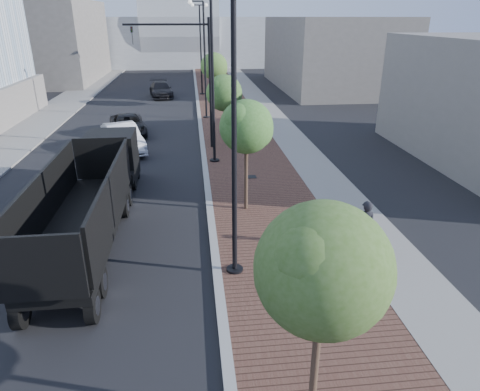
{
  "coord_description": "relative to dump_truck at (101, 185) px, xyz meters",
  "views": [
    {
      "loc": [
        -0.61,
        -2.39,
        8.02
      ],
      "look_at": [
        1.0,
        12.0,
        2.0
      ],
      "focal_mm": 32.28,
      "sensor_mm": 36.0,
      "label": 1
    }
  ],
  "objects": [
    {
      "name": "sidewalk",
      "position": [
        8.14,
        24.54,
        -1.28
      ],
      "size": [
        7.0,
        140.0,
        0.12
      ],
      "primitive_type": "cube",
      "color": "#4C2D23",
      "rests_on": "ground"
    },
    {
      "name": "concrete_strip",
      "position": [
        10.84,
        24.54,
        -1.28
      ],
      "size": [
        2.4,
        140.0,
        0.13
      ],
      "primitive_type": "cube",
      "color": "slate",
      "rests_on": "ground"
    },
    {
      "name": "curb",
      "position": [
        4.64,
        24.54,
        -1.27
      ],
      "size": [
        0.3,
        140.0,
        0.14
      ],
      "primitive_type": "cube",
      "color": "gray",
      "rests_on": "ground"
    },
    {
      "name": "west_sidewalk",
      "position": [
        -8.36,
        24.54,
        -1.28
      ],
      "size": [
        4.0,
        140.0,
        0.12
      ],
      "primitive_type": "cube",
      "color": "slate",
      "rests_on": "ground"
    },
    {
      "name": "dump_truck",
      "position": [
        0.0,
        0.0,
        0.0
      ],
      "size": [
        2.47,
        13.34,
        3.18
      ],
      "rotation": [
        0.0,
        0.0,
        0.01
      ],
      "color": "black",
      "rests_on": "ground"
    },
    {
      "name": "white_sedan",
      "position": [
        -0.43,
        9.62,
        -0.48
      ],
      "size": [
        3.52,
        5.52,
        1.72
      ],
      "primitive_type": "imported",
      "rotation": [
        0.0,
        0.0,
        0.36
      ],
      "color": "silver",
      "rests_on": "ground"
    },
    {
      "name": "dark_car_mid",
      "position": [
        -0.67,
        13.83,
        -0.63
      ],
      "size": [
        3.38,
        5.52,
        1.43
      ],
      "primitive_type": "imported",
      "rotation": [
        0.0,
        0.0,
        0.21
      ],
      "color": "black",
      "rests_on": "ground"
    },
    {
      "name": "dark_car_far",
      "position": [
        0.81,
        29.91,
        -0.56
      ],
      "size": [
        3.0,
        5.65,
        1.56
      ],
      "primitive_type": "imported",
      "rotation": [
        0.0,
        0.0,
        0.16
      ],
      "color": "black",
      "rests_on": "ground"
    },
    {
      "name": "pedestrian",
      "position": [
        10.06,
        -4.46,
        -0.34
      ],
      "size": [
        0.79,
        0.58,
        2.0
      ],
      "primitive_type": "imported",
      "rotation": [
        0.0,
        0.0,
        2.99
      ],
      "color": "black",
      "rests_on": "ground"
    },
    {
      "name": "streetlight_1",
      "position": [
        5.13,
        -5.46,
        3.0
      ],
      "size": [
        1.44,
        0.56,
        9.21
      ],
      "color": "black",
      "rests_on": "ground"
    },
    {
      "name": "streetlight_2",
      "position": [
        5.24,
        6.54,
        3.48
      ],
      "size": [
        1.72,
        0.56,
        9.28
      ],
      "color": "black",
      "rests_on": "ground"
    },
    {
      "name": "streetlight_3",
      "position": [
        5.13,
        18.54,
        3.0
      ],
      "size": [
        1.44,
        0.56,
        9.21
      ],
      "color": "black",
      "rests_on": "ground"
    },
    {
      "name": "streetlight_4",
      "position": [
        5.24,
        30.54,
        3.48
      ],
      "size": [
        1.72,
        0.56,
        9.28
      ],
      "color": "black",
      "rests_on": "ground"
    },
    {
      "name": "traffic_mast",
      "position": [
        4.34,
        9.54,
        3.64
      ],
      "size": [
        5.09,
        0.2,
        8.0
      ],
      "color": "black",
      "rests_on": "ground"
    },
    {
      "name": "tree_0",
      "position": [
        6.28,
        -11.43,
        2.49
      ],
      "size": [
        2.54,
        2.51,
        5.1
      ],
      "color": "#382619",
      "rests_on": "ground"
    },
    {
      "name": "tree_1",
      "position": [
        6.28,
        -0.43,
        2.46
      ],
      "size": [
        2.31,
        2.25,
        4.94
      ],
      "color": "#382619",
      "rests_on": "ground"
    },
    {
      "name": "tree_2",
      "position": [
        6.28,
        11.57,
        1.91
      ],
      "size": [
        2.47,
        2.44,
        4.48
      ],
      "color": "#382619",
      "rests_on": "ground"
    },
    {
      "name": "tree_3",
      "position": [
        6.28,
        23.57,
        2.42
      ],
      "size": [
        2.51,
        2.48,
        5.02
      ],
      "color": "#382619",
      "rests_on": "ground"
    },
    {
      "name": "convention_center",
      "position": [
        2.64,
        69.54,
        4.66
      ],
      "size": [
        50.0,
        30.0,
        50.0
      ],
      "color": "#9DA2A6",
      "rests_on": "ground"
    },
    {
      "name": "commercial_block_nw",
      "position": [
        -15.36,
        44.54,
        3.66
      ],
      "size": [
        14.0,
        20.0,
        10.0
      ],
      "primitive_type": "cube",
      "color": "#5F5A55",
      "rests_on": "ground"
    },
    {
      "name": "commercial_block_ne",
      "position": [
        20.64,
        34.54,
        2.66
      ],
      "size": [
        12.0,
        22.0,
        8.0
      ],
      "primitive_type": "cube",
      "color": "#605C57",
      "rests_on": "ground"
    },
    {
      "name": "utility_cover_1",
      "position": [
        7.04,
        -7.46,
        -1.21
      ],
      "size": [
        0.5,
        0.5,
        0.02
      ],
      "primitive_type": "cube",
      "color": "black",
      "rests_on": "sidewalk"
    },
    {
      "name": "utility_cover_2",
      "position": [
        7.04,
        3.54,
        -1.21
      ],
      "size": [
        0.5,
        0.5,
        0.02
      ],
      "primitive_type": "cube",
      "color": "black",
      "rests_on": "sidewalk"
    }
  ]
}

